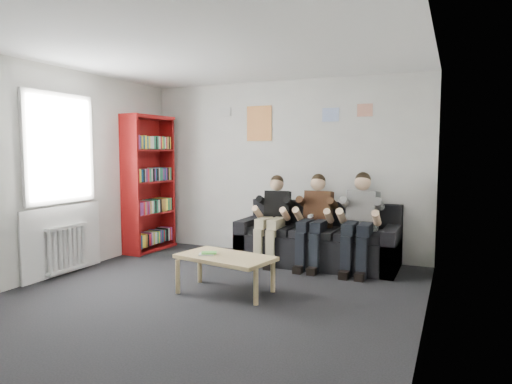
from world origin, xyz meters
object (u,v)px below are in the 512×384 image
(sofa, at_px, (318,242))
(coffee_table, at_px, (225,260))
(person_middle, at_px, (314,221))
(person_left, at_px, (273,219))
(bookshelf, at_px, (150,184))
(person_right, at_px, (359,223))

(sofa, height_order, coffee_table, sofa)
(coffee_table, relative_size, person_middle, 0.83)
(sofa, relative_size, coffee_table, 2.08)
(person_left, height_order, person_middle, person_middle)
(sofa, xyz_separation_m, person_left, (-0.62, -0.20, 0.33))
(sofa, distance_m, person_left, 0.73)
(bookshelf, xyz_separation_m, person_right, (3.38, 0.02, -0.43))
(person_left, bearing_deg, person_right, -9.37)
(bookshelf, bearing_deg, person_left, 3.65)
(bookshelf, distance_m, person_left, 2.18)
(coffee_table, distance_m, person_left, 1.56)
(person_left, xyz_separation_m, person_right, (1.25, -0.00, 0.03))
(person_left, xyz_separation_m, person_middle, (0.62, -0.00, 0.01))
(coffee_table, height_order, person_middle, person_middle)
(person_left, distance_m, person_right, 1.25)
(sofa, height_order, person_right, person_right)
(bookshelf, relative_size, person_right, 1.64)
(person_left, bearing_deg, bookshelf, 171.33)
(sofa, relative_size, person_middle, 1.73)
(sofa, height_order, person_left, person_left)
(bookshelf, bearing_deg, person_middle, 3.49)
(person_middle, distance_m, person_right, 0.62)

